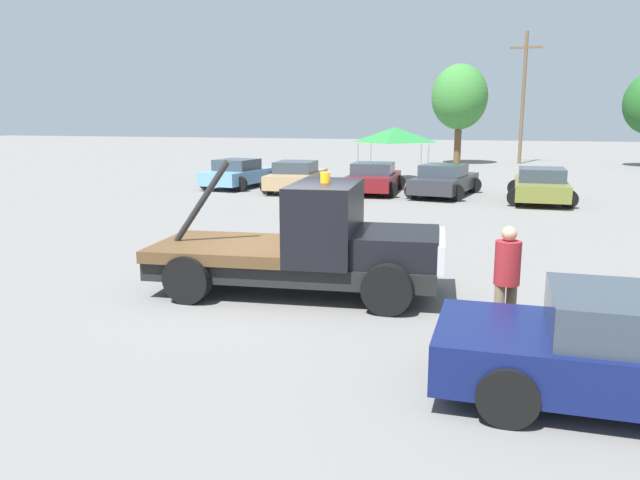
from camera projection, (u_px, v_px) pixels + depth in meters
name	position (u px, v px, depth m)	size (l,w,h in m)	color
ground_plane	(295.00, 292.00, 11.92)	(160.00, 160.00, 0.00)	slate
tow_truck	(312.00, 246.00, 11.68)	(5.62, 2.70, 2.51)	black
person_near_truck	(507.00, 274.00, 9.31)	(0.38, 0.38, 1.72)	#847051
parked_car_skyblue	(239.00, 174.00, 29.35)	(2.78, 4.58, 1.34)	#669ED1
parked_car_tan	(297.00, 176.00, 28.07)	(2.69, 4.95, 1.34)	tan
parked_car_maroon	(373.00, 178.00, 27.18)	(2.62, 4.38, 1.34)	maroon
parked_car_charcoal	(444.00, 180.00, 26.25)	(2.96, 4.89, 1.34)	#2D2D33
parked_car_olive	(541.00, 185.00, 24.41)	(2.54, 4.86, 1.34)	olive
canopy_tent_green	(395.00, 135.00, 32.24)	(3.24, 3.24, 2.76)	#9E9EA3
tree_center	(460.00, 97.00, 43.10)	(3.84, 3.84, 6.86)	brown
traffic_cone	(307.00, 245.00, 15.11)	(0.40, 0.40, 0.55)	black
utility_pole	(523.00, 95.00, 43.45)	(2.20, 0.24, 9.04)	brown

